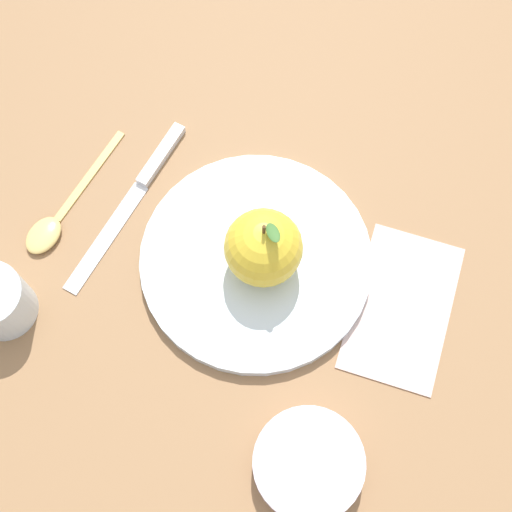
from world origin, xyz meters
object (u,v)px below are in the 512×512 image
dinner_plate (256,260)px  knife (138,190)px  spoon (55,221)px  linen_napkin (402,307)px  apple (263,248)px  side_bowl (308,464)px

dinner_plate → knife: size_ratio=1.09×
dinner_plate → spoon: 0.23m
dinner_plate → linen_napkin: bearing=11.1°
dinner_plate → apple: (0.01, -0.00, 0.05)m
side_bowl → linen_napkin: size_ratio=0.64×
spoon → apple: bearing=16.6°
apple → knife: size_ratio=0.41×
side_bowl → knife: size_ratio=0.47×
knife → apple: bearing=-3.4°
linen_napkin → spoon: bearing=-165.3°
knife → side_bowl: bearing=-29.2°
dinner_plate → linen_napkin: (0.16, 0.03, -0.01)m
apple → knife: 0.18m
knife → spoon: 0.10m
apple → spoon: 0.25m
knife → linen_napkin: bearing=3.9°
side_bowl → spoon: size_ratio=0.61×
apple → spoon: size_ratio=0.54×
dinner_plate → knife: bearing=176.5°
side_bowl → linen_napkin: 0.20m
dinner_plate → linen_napkin: size_ratio=1.48×
apple → knife: bearing=176.6°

